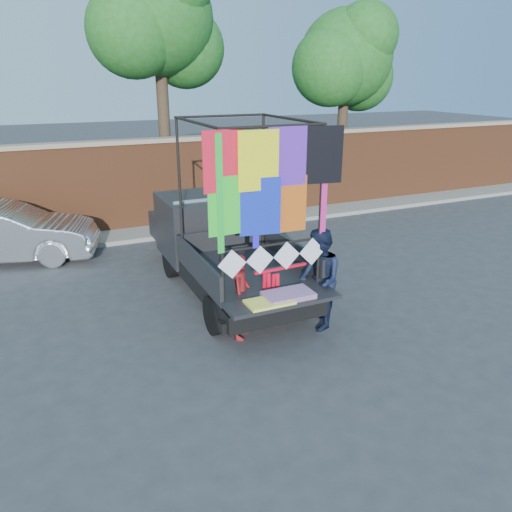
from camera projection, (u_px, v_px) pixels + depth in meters
name	position (u px, v px, depth m)	size (l,w,h in m)	color
ground	(236.00, 331.00, 8.88)	(90.00, 90.00, 0.00)	#38383A
brick_wall	(144.00, 184.00, 14.42)	(30.00, 0.45, 2.61)	brown
curb	(153.00, 232.00, 14.26)	(30.00, 1.20, 0.12)	gray
tree_mid	(160.00, 23.00, 14.29)	(4.20, 3.30, 7.73)	#38281C
tree_right	(348.00, 61.00, 17.13)	(4.20, 3.30, 6.62)	#38281C
pickup_truck	(215.00, 242.00, 10.76)	(2.27, 5.70, 3.59)	black
sedan	(3.00, 233.00, 12.00)	(1.50, 4.31, 1.42)	silver
woman	(241.00, 296.00, 8.45)	(0.55, 0.36, 1.51)	maroon
man	(319.00, 279.00, 8.75)	(0.89, 0.69, 1.83)	#141B34
streamer_bundle	(275.00, 281.00, 8.50)	(1.01, 0.11, 0.69)	red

